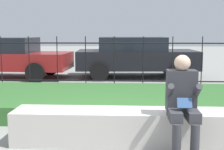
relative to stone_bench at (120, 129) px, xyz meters
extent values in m
plane|color=gray|center=(-0.26, 0.00, -0.22)|extent=(60.00, 60.00, 0.00)
cube|color=beige|center=(0.00, 0.00, 0.03)|extent=(3.02, 0.57, 0.48)
cube|color=#9B978F|center=(0.00, 0.00, -0.18)|extent=(2.90, 0.52, 0.08)
cylinder|color=#38383D|center=(0.69, -0.62, 0.07)|extent=(0.11, 0.11, 0.39)
cube|color=#38383D|center=(0.69, -0.41, 0.33)|extent=(0.15, 0.42, 0.13)
cylinder|color=#38383D|center=(0.91, -0.62, 0.07)|extent=(0.11, 0.11, 0.39)
cube|color=#38383D|center=(0.91, -0.41, 0.33)|extent=(0.15, 0.42, 0.13)
cube|color=#333338|center=(0.80, -0.20, 0.60)|extent=(0.38, 0.24, 0.54)
sphere|color=#DBB293|center=(0.80, -0.22, 0.96)|extent=(0.21, 0.21, 0.21)
cylinder|color=#333338|center=(0.63, -0.36, 0.62)|extent=(0.08, 0.29, 0.24)
cylinder|color=#333338|center=(0.97, -0.36, 0.62)|extent=(0.08, 0.29, 0.24)
cube|color=#335689|center=(0.80, -0.46, 0.49)|extent=(0.18, 0.09, 0.13)
cube|color=#33662D|center=(-0.26, 2.02, -0.06)|extent=(10.28, 2.64, 0.32)
cylinder|color=black|center=(-0.26, 3.85, 0.08)|extent=(8.28, 0.03, 0.03)
cylinder|color=black|center=(-0.26, 3.85, 1.07)|extent=(8.28, 0.03, 0.03)
cylinder|color=black|center=(-3.27, 3.85, 0.51)|extent=(0.02, 0.02, 1.46)
cylinder|color=black|center=(-2.52, 3.85, 0.51)|extent=(0.02, 0.02, 1.46)
cylinder|color=black|center=(-1.77, 3.85, 0.51)|extent=(0.02, 0.02, 1.46)
cylinder|color=black|center=(-1.01, 3.85, 0.51)|extent=(0.02, 0.02, 1.46)
cylinder|color=black|center=(-0.26, 3.85, 0.51)|extent=(0.02, 0.02, 1.46)
cylinder|color=black|center=(0.49, 3.85, 0.51)|extent=(0.02, 0.02, 1.46)
cylinder|color=black|center=(1.25, 3.85, 0.51)|extent=(0.02, 0.02, 1.46)
cylinder|color=black|center=(2.00, 3.85, 0.51)|extent=(0.02, 0.02, 1.46)
cube|color=black|center=(0.40, 6.59, 0.40)|extent=(4.18, 2.06, 0.63)
cube|color=black|center=(0.24, 6.58, 0.95)|extent=(2.34, 1.74, 0.46)
cylinder|color=black|center=(1.71, 5.77, 0.09)|extent=(0.62, 0.24, 0.61)
cylinder|color=black|center=(1.61, 7.56, 0.09)|extent=(0.62, 0.24, 0.61)
cylinder|color=black|center=(-0.81, 5.62, 0.09)|extent=(0.62, 0.24, 0.61)
cylinder|color=black|center=(-0.92, 7.41, 0.09)|extent=(0.62, 0.24, 0.61)
cube|color=maroon|center=(-4.19, 6.23, 0.38)|extent=(4.64, 1.91, 0.56)
cylinder|color=black|center=(-2.81, 5.33, 0.09)|extent=(0.63, 0.23, 0.62)
cylinder|color=black|center=(-2.74, 6.99, 0.09)|extent=(0.63, 0.23, 0.62)
camera|label=1|loc=(0.10, -4.26, 1.36)|focal=50.00mm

